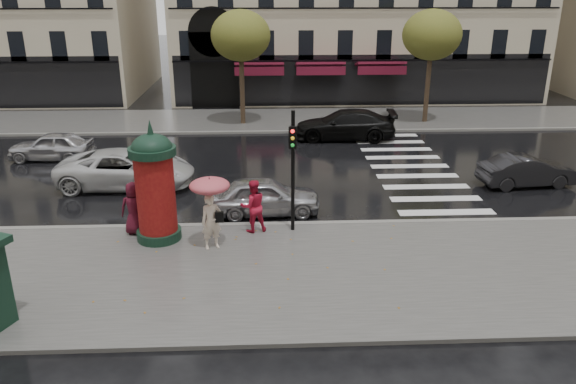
{
  "coord_description": "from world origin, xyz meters",
  "views": [
    {
      "loc": [
        -0.75,
        -15.01,
        8.04
      ],
      "look_at": [
        -0.03,
        1.5,
        1.85
      ],
      "focal_mm": 35.0,
      "sensor_mm": 36.0,
      "label": 1
    }
  ],
  "objects_px": {
    "woman_umbrella": "(210,201)",
    "traffic_light": "(293,160)",
    "car_far_silver": "(51,146)",
    "car_darkgrey": "(527,171)",
    "man_burgundy": "(134,208)",
    "car_white": "(126,169)",
    "morris_column": "(155,184)",
    "car_silver": "(264,196)",
    "woman_red": "(253,206)",
    "car_black": "(344,125)"
  },
  "relations": [
    {
      "from": "woman_red",
      "to": "morris_column",
      "type": "xyz_separation_m",
      "value": [
        -3.09,
        -0.45,
        1.0
      ]
    },
    {
      "from": "man_burgundy",
      "to": "woman_red",
      "type": "bearing_deg",
      "value": 173.44
    },
    {
      "from": "woman_umbrella",
      "to": "car_black",
      "type": "distance_m",
      "value": 14.73
    },
    {
      "from": "man_burgundy",
      "to": "morris_column",
      "type": "relative_size",
      "value": 0.45
    },
    {
      "from": "woman_umbrella",
      "to": "traffic_light",
      "type": "height_order",
      "value": "traffic_light"
    },
    {
      "from": "man_burgundy",
      "to": "car_darkgrey",
      "type": "distance_m",
      "value": 15.92
    },
    {
      "from": "car_darkgrey",
      "to": "morris_column",
      "type": "bearing_deg",
      "value": 102.58
    },
    {
      "from": "woman_red",
      "to": "car_black",
      "type": "xyz_separation_m",
      "value": [
        4.77,
        12.18,
        -0.24
      ]
    },
    {
      "from": "woman_red",
      "to": "traffic_light",
      "type": "bearing_deg",
      "value": 162.56
    },
    {
      "from": "car_far_silver",
      "to": "traffic_light",
      "type": "bearing_deg",
      "value": 52.84
    },
    {
      "from": "man_burgundy",
      "to": "car_white",
      "type": "xyz_separation_m",
      "value": [
        -1.39,
        4.98,
        -0.24
      ]
    },
    {
      "from": "car_silver",
      "to": "car_black",
      "type": "bearing_deg",
      "value": -26.07
    },
    {
      "from": "car_silver",
      "to": "car_far_silver",
      "type": "xyz_separation_m",
      "value": [
        -10.19,
        7.21,
        -0.02
      ]
    },
    {
      "from": "woman_red",
      "to": "traffic_light",
      "type": "distance_m",
      "value": 2.07
    },
    {
      "from": "morris_column",
      "to": "car_far_silver",
      "type": "xyz_separation_m",
      "value": [
        -6.71,
        9.46,
        -1.36
      ]
    },
    {
      "from": "morris_column",
      "to": "car_black",
      "type": "height_order",
      "value": "morris_column"
    },
    {
      "from": "morris_column",
      "to": "traffic_light",
      "type": "relative_size",
      "value": 0.97
    },
    {
      "from": "woman_red",
      "to": "man_burgundy",
      "type": "height_order",
      "value": "woman_red"
    },
    {
      "from": "man_burgundy",
      "to": "car_darkgrey",
      "type": "height_order",
      "value": "man_burgundy"
    },
    {
      "from": "man_burgundy",
      "to": "traffic_light",
      "type": "relative_size",
      "value": 0.44
    },
    {
      "from": "car_black",
      "to": "man_burgundy",
      "type": "bearing_deg",
      "value": -31.16
    },
    {
      "from": "car_silver",
      "to": "car_white",
      "type": "bearing_deg",
      "value": 57.73
    },
    {
      "from": "car_far_silver",
      "to": "car_white",
      "type": "bearing_deg",
      "value": 49.89
    },
    {
      "from": "traffic_light",
      "to": "car_darkgrey",
      "type": "height_order",
      "value": "traffic_light"
    },
    {
      "from": "car_darkgrey",
      "to": "man_burgundy",
      "type": "bearing_deg",
      "value": 100.06
    },
    {
      "from": "traffic_light",
      "to": "car_far_silver",
      "type": "relative_size",
      "value": 1.04
    },
    {
      "from": "man_burgundy",
      "to": "car_silver",
      "type": "height_order",
      "value": "man_burgundy"
    },
    {
      "from": "woman_red",
      "to": "car_darkgrey",
      "type": "bearing_deg",
      "value": -175.23
    },
    {
      "from": "man_burgundy",
      "to": "car_far_silver",
      "type": "bearing_deg",
      "value": -63.51
    },
    {
      "from": "woman_umbrella",
      "to": "car_black",
      "type": "xyz_separation_m",
      "value": [
        6.05,
        13.4,
        -0.91
      ]
    },
    {
      "from": "woman_umbrella",
      "to": "morris_column",
      "type": "distance_m",
      "value": 2.0
    },
    {
      "from": "morris_column",
      "to": "car_black",
      "type": "bearing_deg",
      "value": 58.11
    },
    {
      "from": "car_silver",
      "to": "car_black",
      "type": "xyz_separation_m",
      "value": [
        4.38,
        10.38,
        0.1
      ]
    },
    {
      "from": "woman_umbrella",
      "to": "man_burgundy",
      "type": "height_order",
      "value": "woman_umbrella"
    },
    {
      "from": "car_darkgrey",
      "to": "traffic_light",
      "type": "bearing_deg",
      "value": 107.8
    },
    {
      "from": "car_far_silver",
      "to": "car_silver",
      "type": "bearing_deg",
      "value": 56.63
    },
    {
      "from": "woman_umbrella",
      "to": "traffic_light",
      "type": "xyz_separation_m",
      "value": [
        2.61,
        1.19,
        0.92
      ]
    },
    {
      "from": "morris_column",
      "to": "car_silver",
      "type": "height_order",
      "value": "morris_column"
    },
    {
      "from": "woman_red",
      "to": "traffic_light",
      "type": "xyz_separation_m",
      "value": [
        1.33,
        -0.03,
        1.59
      ]
    },
    {
      "from": "morris_column",
      "to": "car_white",
      "type": "distance_m",
      "value": 6.01
    },
    {
      "from": "woman_red",
      "to": "man_burgundy",
      "type": "xyz_separation_m",
      "value": [
        -3.95,
        0.0,
        -0.01
      ]
    },
    {
      "from": "woman_umbrella",
      "to": "car_darkgrey",
      "type": "bearing_deg",
      "value": 23.87
    },
    {
      "from": "woman_red",
      "to": "car_far_silver",
      "type": "height_order",
      "value": "woman_red"
    },
    {
      "from": "car_darkgrey",
      "to": "car_far_silver",
      "type": "height_order",
      "value": "car_far_silver"
    },
    {
      "from": "car_silver",
      "to": "car_far_silver",
      "type": "distance_m",
      "value": 12.48
    },
    {
      "from": "woman_umbrella",
      "to": "man_burgundy",
      "type": "bearing_deg",
      "value": 155.38
    },
    {
      "from": "woman_umbrella",
      "to": "car_white",
      "type": "bearing_deg",
      "value": 123.17
    },
    {
      "from": "woman_umbrella",
      "to": "car_silver",
      "type": "xyz_separation_m",
      "value": [
        1.67,
        3.02,
        -1.0
      ]
    },
    {
      "from": "car_white",
      "to": "car_black",
      "type": "height_order",
      "value": "car_black"
    },
    {
      "from": "car_far_silver",
      "to": "car_darkgrey",
      "type": "bearing_deg",
      "value": 79.56
    }
  ]
}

